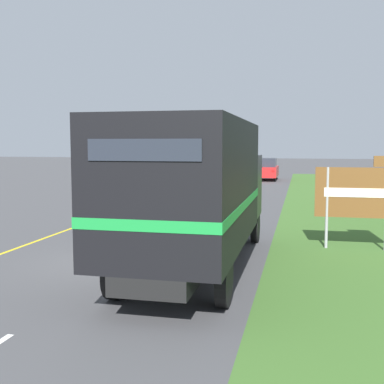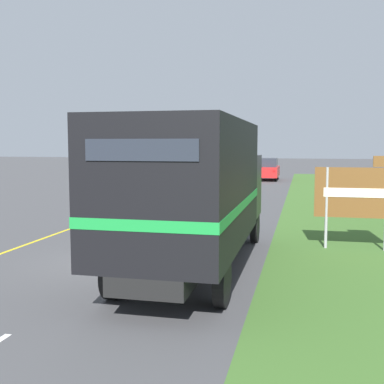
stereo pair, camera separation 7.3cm
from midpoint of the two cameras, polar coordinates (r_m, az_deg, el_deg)
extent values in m
plane|color=#444447|center=(12.88, -8.60, -8.32)|extent=(200.00, 200.00, 0.00)
cube|color=yellow|center=(25.32, -6.41, -1.42)|extent=(0.12, 57.43, 0.01)
cube|color=white|center=(13.24, -7.97, -7.91)|extent=(0.12, 2.60, 0.01)
cube|color=white|center=(19.43, -1.03, -3.52)|extent=(0.12, 2.60, 0.01)
cube|color=white|center=(25.83, 2.48, -1.25)|extent=(0.12, 2.60, 0.01)
cube|color=white|center=(32.30, 4.59, 0.11)|extent=(0.12, 2.60, 0.01)
cube|color=white|center=(38.82, 5.99, 1.02)|extent=(0.12, 2.60, 0.01)
cylinder|color=black|center=(15.79, -0.66, -3.82)|extent=(0.22, 1.00, 1.00)
cylinder|color=black|center=(15.43, 7.38, -4.08)|extent=(0.22, 1.00, 1.00)
cylinder|color=black|center=(9.91, -9.33, -9.60)|extent=(0.22, 1.00, 1.00)
cylinder|color=black|center=(9.32, 3.60, -10.51)|extent=(0.22, 1.00, 1.00)
cube|color=black|center=(12.14, 0.55, -5.82)|extent=(1.42, 8.41, 0.36)
cube|color=black|center=(10.91, -0.62, 1.18)|extent=(2.58, 6.31, 2.77)
cube|color=#198C38|center=(10.96, -0.62, -1.35)|extent=(2.60, 6.33, 0.20)
cube|color=#232833|center=(7.84, -6.04, 4.98)|extent=(1.93, 0.03, 0.36)
cube|color=black|center=(15.05, 3.11, 0.74)|extent=(2.47, 2.10, 1.90)
cube|color=#283342|center=(16.08, 3.75, 1.89)|extent=(2.19, 0.03, 0.85)
cylinder|color=black|center=(28.23, -1.70, 0.00)|extent=(0.16, 0.66, 0.66)
cylinder|color=black|center=(27.90, 1.23, -0.06)|extent=(0.16, 0.66, 0.66)
cylinder|color=black|center=(25.57, -3.26, -0.59)|extent=(0.16, 0.66, 0.66)
cylinder|color=black|center=(25.20, -0.03, -0.67)|extent=(0.16, 0.66, 0.66)
cube|color=white|center=(26.67, -0.92, 0.69)|extent=(1.80, 4.47, 0.94)
cube|color=#282D38|center=(26.44, -1.01, 2.54)|extent=(1.55, 2.46, 0.80)
cube|color=red|center=(24.66, -3.58, 0.66)|extent=(0.20, 0.03, 0.14)
cube|color=red|center=(24.33, -0.73, 0.61)|extent=(0.20, 0.03, 0.14)
cylinder|color=black|center=(44.01, 7.99, 1.96)|extent=(0.16, 0.66, 0.66)
cylinder|color=black|center=(43.91, 9.91, 1.93)|extent=(0.16, 0.66, 0.66)
cylinder|color=black|center=(41.35, 7.68, 1.74)|extent=(0.16, 0.66, 0.66)
cylinder|color=black|center=(41.25, 9.72, 1.70)|extent=(0.16, 0.66, 0.66)
cube|color=red|center=(42.60, 8.84, 2.42)|extent=(1.80, 4.31, 0.88)
cube|color=#282D38|center=(42.39, 8.84, 3.51)|extent=(1.55, 2.37, 0.75)
cube|color=red|center=(40.48, 7.74, 2.50)|extent=(0.20, 0.03, 0.14)
cube|color=red|center=(40.39, 9.52, 2.46)|extent=(0.20, 0.03, 0.14)
cylinder|color=#9E9EA3|center=(14.88, 15.56, -1.82)|extent=(0.09, 0.09, 2.43)
cube|color=brown|center=(14.89, 18.83, -0.07)|extent=(2.39, 0.06, 1.48)
cube|color=silver|center=(14.86, 18.84, -0.08)|extent=(1.87, 0.02, 0.27)
camera|label=1|loc=(0.04, -90.11, -0.01)|focal=45.00mm
camera|label=2|loc=(0.04, 89.89, 0.01)|focal=45.00mm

